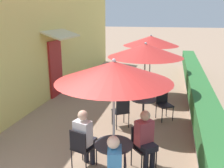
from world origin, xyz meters
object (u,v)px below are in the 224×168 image
Objects in this scene: patio_table_near at (114,154)px; cafe_chair_near_back at (142,143)px; patio_umbrella_mid at (145,51)px; coffee_cup_mid at (139,98)px; seated_patron_near_back at (145,138)px; coffee_cup_near at (111,140)px; seated_patron_near_right at (111,168)px; patio_umbrella_near at (114,72)px; cafe_chair_mid_right at (121,110)px; coffee_cup_far at (149,75)px; cafe_chair_far_right at (155,88)px; cafe_chair_mid_left at (164,102)px; patio_table_mid at (143,106)px; cafe_chair_far_left at (144,78)px; patio_umbrella_far at (151,41)px; patio_table_far at (149,83)px; cafe_chair_near_left at (81,146)px; seated_patron_near_left at (85,136)px.

cafe_chair_near_back reaches higher than patio_table_near.
patio_umbrella_mid is 1.33m from coffee_cup_mid.
coffee_cup_near is at bearing -9.92° from seated_patron_near_back.
seated_patron_near_right and seated_patron_near_back have the same top height.
patio_umbrella_near is (0.00, 0.00, 1.59)m from patio_table_near.
cafe_chair_mid_right reaches higher than coffee_cup_far.
cafe_chair_far_right is (0.44, 4.59, -1.59)m from patio_umbrella_near.
cafe_chair_far_right is (-0.35, 1.48, 0.00)m from cafe_chair_mid_left.
cafe_chair_far_left is (-0.37, 3.22, 0.00)m from patio_table_mid.
coffee_cup_near is at bearing 41.53° from cafe_chair_mid_left.
cafe_chair_far_right is at bearing -67.55° from coffee_cup_far.
cafe_chair_mid_left is 2.73m from patio_umbrella_far.
patio_umbrella_near is 1.58m from seated_patron_near_back.
patio_table_far is 1.59m from patio_umbrella_far.
patio_umbrella_far is (-0.08, 2.57, 1.59)m from patio_table_mid.
coffee_cup_far reaches higher than patio_table_mid.
cafe_chair_mid_right is at bearing -108.20° from cafe_chair_near_back.
cafe_chair_far_left reaches higher than coffee_cup_near.
patio_umbrella_far reaches higher than cafe_chair_near_left.
cafe_chair_far_right is (-0.10, 4.14, -0.17)m from seated_patron_near_back.
cafe_chair_mid_right is at bearing 97.29° from seated_patron_near_left.
cafe_chair_near_left is at bearing -28.39° from seated_patron_near_back.
seated_patron_near_right is at bearing -80.20° from patio_table_near.
patio_table_mid is 1.94m from cafe_chair_far_right.
patio_table_mid is 8.13× the size of coffee_cup_far.
patio_umbrella_near is 1.33m from coffee_cup_near.
coffee_cup_near is at bearing 9.79° from cafe_chair_near_left.
coffee_cup_mid is (-0.66, -0.54, 0.26)m from cafe_chair_mid_left.
cafe_chair_near_back is 5.39m from cafe_chair_far_left.
cafe_chair_near_back is (0.46, 0.53, 0.00)m from patio_table_near.
cafe_chair_near_left is 1.17m from seated_patron_near_right.
patio_umbrella_near is 1.86× the size of seated_patron_near_left.
patio_umbrella_near is 1.58m from seated_patron_near_right.
seated_patron_near_right reaches higher than cafe_chair_near_left.
cafe_chair_mid_right is (-0.55, -0.44, -1.59)m from patio_umbrella_mid.
cafe_chair_far_right is at bearing -16.16° from seated_patron_near_right.
patio_umbrella_near is at bearing -91.72° from patio_umbrella_far.
patio_umbrella_mid reaches higher than patio_table_near.
seated_patron_near_back reaches higher than cafe_chair_near_left.
patio_table_far is at bearing 97.87° from cafe_chair_near_left.
patio_umbrella_far is (0.23, 5.19, 1.33)m from coffee_cup_near.
seated_patron_near_right is 13.89× the size of coffee_cup_mid.
coffee_cup_near is 0.04× the size of patio_umbrella_far.
cafe_chair_mid_left is 2.92m from cafe_chair_far_left.
seated_patron_near_left is 0.54× the size of patio_umbrella_mid.
coffee_cup_near is at bearing -116.56° from cafe_chair_mid_right.
cafe_chair_near_back and cafe_chair_mid_left have the same top height.
patio_umbrella_near is 2.67× the size of cafe_chair_near_left.
cafe_chair_near_back is 9.67× the size of coffee_cup_near.
patio_umbrella_far is at bearing 6.22° from cafe_chair_far_right.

